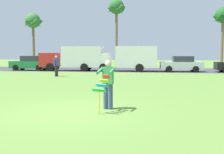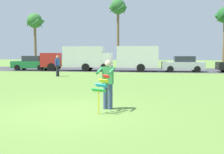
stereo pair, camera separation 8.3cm
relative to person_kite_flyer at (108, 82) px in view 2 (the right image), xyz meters
The scene contains 11 objects.
ground_plane 1.58m from the person_kite_flyer, 154.09° to the right, with size 120.00×120.00×0.00m, color olive.
road_strip 21.34m from the person_kite_flyer, 93.06° to the left, with size 120.00×8.00×0.01m, color #424247.
person_kite_flyer is the anchor object (origin of this frame).
kite_held 0.66m from the person_kite_flyer, 99.72° to the right, with size 0.57×0.72×1.26m.
parked_car_green 22.15m from the person_kite_flyer, 121.47° to the left, with size 4.23×1.90×1.60m.
parked_truck_red_cab 19.97m from the person_kite_flyer, 108.89° to the left, with size 6.74×2.22×2.62m.
parked_truck_white_box 18.91m from the person_kite_flyer, 92.18° to the left, with size 6.72×2.17×2.62m.
parked_car_silver 19.47m from the person_kite_flyer, 76.09° to the left, with size 4.26×1.95×1.60m.
palm_tree_left_near 31.89m from the person_kite_flyer, 118.59° to the left, with size 2.58×2.71×7.51m.
palm_tree_right_near 29.62m from the person_kite_flyer, 96.40° to the left, with size 2.58×2.71×9.36m.
person_walker_near 13.61m from the person_kite_flyer, 117.09° to the left, with size 0.31×0.55×1.73m.
Camera 2 is at (2.66, -8.73, 2.02)m, focal length 43.21 mm.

